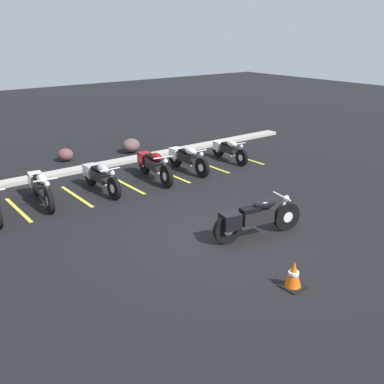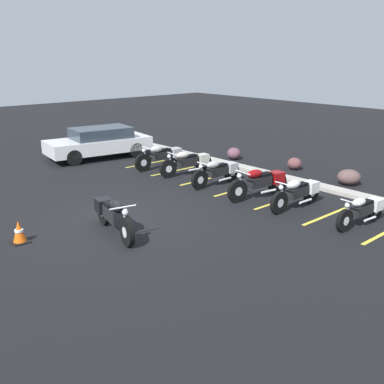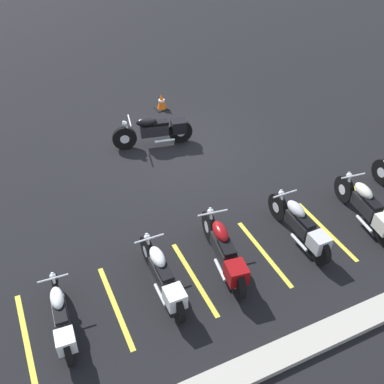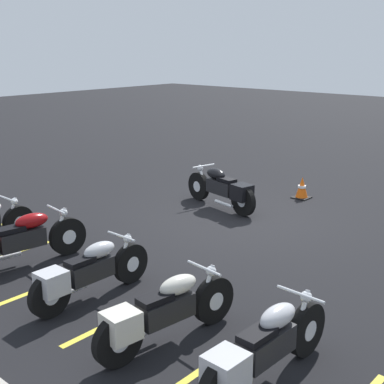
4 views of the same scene
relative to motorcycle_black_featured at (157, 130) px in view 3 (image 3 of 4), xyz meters
name	(u,v)px [view 3 (image 3 of 4)]	position (x,y,z in m)	size (l,w,h in m)	color
ground	(182,148)	(-0.59, 0.46, -0.48)	(60.00, 60.00, 0.00)	black
motorcycle_black_featured	(157,130)	(0.00, 0.00, 0.00)	(2.28, 0.82, 0.91)	black
parked_bike_1	(368,208)	(-3.06, 5.16, -0.02)	(0.68, 2.22, 0.88)	black
parked_bike_2	(301,226)	(-1.36, 5.01, -0.03)	(0.61, 2.17, 0.85)	black
parked_bike_3	(224,251)	(0.51, 5.01, 0.00)	(0.73, 2.31, 0.91)	black
parked_bike_4	(163,276)	(1.87, 5.06, -0.03)	(0.61, 2.16, 0.85)	black
parked_bike_5	(61,317)	(3.82, 5.14, -0.07)	(0.55, 1.96, 0.77)	black
concrete_curb	(336,330)	(-0.59, 7.22, -0.42)	(18.00, 0.50, 0.12)	#A8A399
traffic_cone	(162,102)	(-0.94, -1.98, -0.23)	(0.40, 0.40, 0.54)	black
stall_line_1	(382,210)	(-3.79, 5.00, -0.48)	(0.10, 2.10, 0.00)	gold
stall_line_2	(326,230)	(-2.13, 5.00, -0.48)	(0.10, 2.10, 0.00)	gold
stall_line_3	(264,253)	(-0.47, 5.00, -0.48)	(0.10, 2.10, 0.00)	gold
stall_line_4	(194,278)	(1.18, 5.00, -0.48)	(0.10, 2.10, 0.00)	gold
stall_line_5	(115,306)	(2.84, 5.00, -0.48)	(0.10, 2.10, 0.00)	gold
stall_line_6	(26,339)	(4.49, 5.00, -0.48)	(0.10, 2.10, 0.00)	gold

